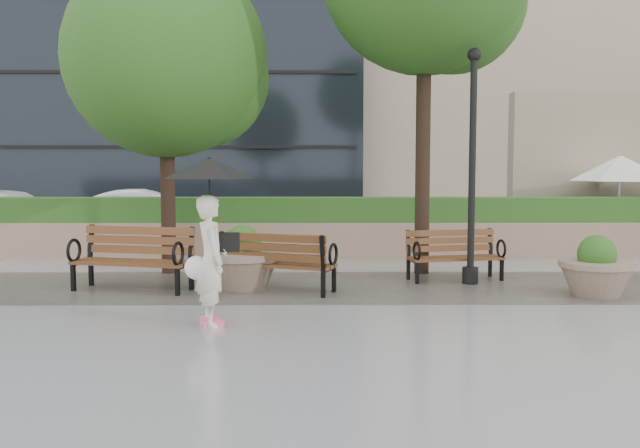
{
  "coord_description": "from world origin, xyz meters",
  "views": [
    {
      "loc": [
        -0.74,
        -9.19,
        2.16
      ],
      "look_at": [
        -0.67,
        2.92,
        1.1
      ],
      "focal_mm": 40.0,
      "sensor_mm": 36.0,
      "label": 1
    }
  ],
  "objects_px": {
    "planter_right": "(596,272)",
    "car_right": "(148,216)",
    "bench_2": "(278,274)",
    "bench_3": "(455,266)",
    "planter_left": "(242,264)",
    "car_left": "(9,216)",
    "bench_1": "(133,272)",
    "lamppost": "(472,181)",
    "pedestrian": "(210,225)"
  },
  "relations": [
    {
      "from": "bench_2",
      "to": "planter_left",
      "type": "distance_m",
      "value": 0.7
    },
    {
      "from": "bench_1",
      "to": "pedestrian",
      "type": "relative_size",
      "value": 0.95
    },
    {
      "from": "bench_1",
      "to": "planter_right",
      "type": "height_order",
      "value": "bench_1"
    },
    {
      "from": "planter_left",
      "to": "lamppost",
      "type": "height_order",
      "value": "lamppost"
    },
    {
      "from": "lamppost",
      "to": "car_right",
      "type": "relative_size",
      "value": 0.96
    },
    {
      "from": "car_left",
      "to": "car_right",
      "type": "height_order",
      "value": "car_right"
    },
    {
      "from": "pedestrian",
      "to": "bench_1",
      "type": "bearing_deg",
      "value": 13.05
    },
    {
      "from": "bench_2",
      "to": "car_left",
      "type": "height_order",
      "value": "car_left"
    },
    {
      "from": "bench_1",
      "to": "car_right",
      "type": "xyz_separation_m",
      "value": [
        -1.41,
        7.1,
        0.39
      ]
    },
    {
      "from": "car_left",
      "to": "pedestrian",
      "type": "height_order",
      "value": "pedestrian"
    },
    {
      "from": "bench_2",
      "to": "bench_3",
      "type": "xyz_separation_m",
      "value": [
        3.15,
        1.12,
        -0.03
      ]
    },
    {
      "from": "planter_left",
      "to": "car_left",
      "type": "xyz_separation_m",
      "value": [
        -7.11,
        7.4,
        0.27
      ]
    },
    {
      "from": "bench_2",
      "to": "planter_left",
      "type": "height_order",
      "value": "planter_left"
    },
    {
      "from": "bench_3",
      "to": "planter_right",
      "type": "xyz_separation_m",
      "value": [
        1.98,
        -1.52,
        0.12
      ]
    },
    {
      "from": "planter_left",
      "to": "lamppost",
      "type": "relative_size",
      "value": 0.32
    },
    {
      "from": "bench_1",
      "to": "car_left",
      "type": "relative_size",
      "value": 0.44
    },
    {
      "from": "planter_left",
      "to": "car_left",
      "type": "relative_size",
      "value": 0.27
    },
    {
      "from": "bench_2",
      "to": "planter_right",
      "type": "bearing_deg",
      "value": -163.65
    },
    {
      "from": "bench_2",
      "to": "bench_3",
      "type": "relative_size",
      "value": 1.11
    },
    {
      "from": "bench_3",
      "to": "car_left",
      "type": "height_order",
      "value": "car_left"
    },
    {
      "from": "bench_3",
      "to": "planter_left",
      "type": "bearing_deg",
      "value": -179.25
    },
    {
      "from": "lamppost",
      "to": "pedestrian",
      "type": "xyz_separation_m",
      "value": [
        -4.12,
        -3.15,
        -0.48
      ]
    },
    {
      "from": "bench_1",
      "to": "lamppost",
      "type": "distance_m",
      "value": 6.03
    },
    {
      "from": "planter_left",
      "to": "bench_2",
      "type": "bearing_deg",
      "value": -24.14
    },
    {
      "from": "bench_2",
      "to": "pedestrian",
      "type": "xyz_separation_m",
      "value": [
        -0.77,
        -2.39,
        1.04
      ]
    },
    {
      "from": "bench_1",
      "to": "bench_3",
      "type": "relative_size",
      "value": 1.17
    },
    {
      "from": "lamppost",
      "to": "pedestrian",
      "type": "height_order",
      "value": "lamppost"
    },
    {
      "from": "car_right",
      "to": "car_left",
      "type": "bearing_deg",
      "value": 73.33
    },
    {
      "from": "planter_right",
      "to": "pedestrian",
      "type": "distance_m",
      "value": 6.3
    },
    {
      "from": "planter_right",
      "to": "bench_3",
      "type": "bearing_deg",
      "value": 142.54
    },
    {
      "from": "bench_1",
      "to": "pedestrian",
      "type": "xyz_separation_m",
      "value": [
        1.68,
        -2.52,
        1.02
      ]
    },
    {
      "from": "bench_1",
      "to": "car_right",
      "type": "relative_size",
      "value": 0.49
    },
    {
      "from": "bench_1",
      "to": "planter_right",
      "type": "distance_m",
      "value": 7.6
    },
    {
      "from": "bench_2",
      "to": "pedestrian",
      "type": "height_order",
      "value": "pedestrian"
    },
    {
      "from": "bench_1",
      "to": "bench_2",
      "type": "bearing_deg",
      "value": 10.49
    },
    {
      "from": "bench_1",
      "to": "lamppost",
      "type": "relative_size",
      "value": 0.51
    },
    {
      "from": "lamppost",
      "to": "car_left",
      "type": "xyz_separation_m",
      "value": [
        -11.09,
        6.92,
        -1.12
      ]
    },
    {
      "from": "planter_right",
      "to": "lamppost",
      "type": "height_order",
      "value": "lamppost"
    },
    {
      "from": "planter_left",
      "to": "planter_right",
      "type": "xyz_separation_m",
      "value": [
        5.76,
        -0.68,
        -0.04
      ]
    },
    {
      "from": "car_left",
      "to": "bench_3",
      "type": "bearing_deg",
      "value": -109.47
    },
    {
      "from": "planter_right",
      "to": "car_right",
      "type": "bearing_deg",
      "value": 139.68
    },
    {
      "from": "bench_1",
      "to": "planter_right",
      "type": "relative_size",
      "value": 1.77
    },
    {
      "from": "bench_2",
      "to": "bench_1",
      "type": "bearing_deg",
      "value": 17.65
    },
    {
      "from": "bench_3",
      "to": "pedestrian",
      "type": "relative_size",
      "value": 0.82
    },
    {
      "from": "lamppost",
      "to": "car_left",
      "type": "height_order",
      "value": "lamppost"
    },
    {
      "from": "bench_2",
      "to": "car_right",
      "type": "distance_m",
      "value": 8.21
    },
    {
      "from": "bench_3",
      "to": "car_right",
      "type": "relative_size",
      "value": 0.42
    },
    {
      "from": "bench_1",
      "to": "planter_left",
      "type": "bearing_deg",
      "value": 18.27
    },
    {
      "from": "bench_3",
      "to": "lamppost",
      "type": "distance_m",
      "value": 1.6
    },
    {
      "from": "bench_1",
      "to": "planter_right",
      "type": "bearing_deg",
      "value": 9.61
    }
  ]
}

